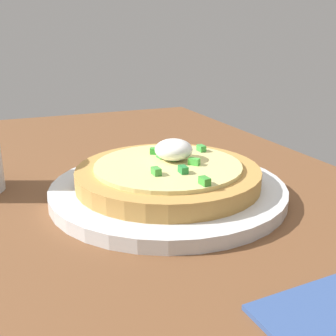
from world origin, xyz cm
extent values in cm
cube|color=brown|center=(0.00, 0.00, 1.58)|extent=(106.18, 70.42, 3.16)
cylinder|color=silver|center=(-3.30, -7.75, 3.93)|extent=(28.32, 28.32, 1.55)
cylinder|color=#BA8843|center=(-3.30, -7.75, 5.74)|extent=(22.07, 22.07, 2.07)
cylinder|color=#DBCC7F|center=(-3.30, -7.75, 7.01)|extent=(17.61, 17.61, 0.46)
ellipsoid|color=white|center=(-2.04, -9.02, 8.53)|extent=(4.64, 4.64, 2.58)
cube|color=green|center=(-11.17, -8.53, 7.64)|extent=(1.35, 0.91, 0.80)
cube|color=green|center=(1.57, -10.52, 7.64)|extent=(1.49, 1.23, 0.80)
cube|color=green|center=(-0.74, -7.87, 7.64)|extent=(1.33, 0.89, 0.80)
cube|color=green|center=(-6.39, -5.05, 7.64)|extent=(1.31, 0.86, 0.80)
cube|color=#257F38|center=(-7.00, -8.02, 7.64)|extent=(1.30, 0.84, 0.80)
cube|color=green|center=(1.11, -7.79, 7.64)|extent=(1.33, 1.51, 0.80)
cube|color=green|center=(-0.07, -13.87, 7.64)|extent=(1.32, 0.87, 0.80)
cube|color=green|center=(-2.22, -8.71, 7.64)|extent=(1.49, 1.44, 0.80)
cube|color=green|center=(-4.82, -10.44, 7.64)|extent=(1.49, 1.44, 0.80)
camera|label=1|loc=(-45.34, 9.78, 22.00)|focal=42.98mm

